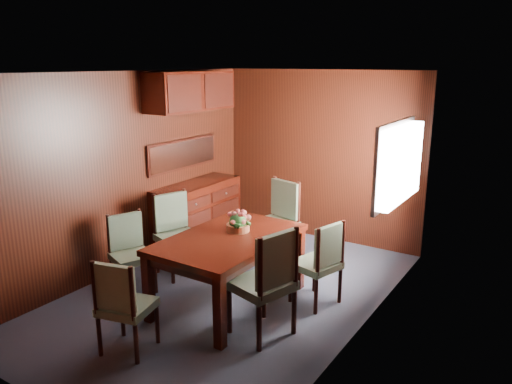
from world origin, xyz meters
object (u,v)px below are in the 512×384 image
Objects in this scene: chair_head at (122,302)px; flower_centerpiece at (238,219)px; sideboard at (197,215)px; chair_right_near at (268,278)px; chair_left_near at (130,248)px; dining_table at (229,246)px.

flower_centerpiece reaches higher than chair_head.
sideboard is 1.56× the size of chair_head.
sideboard is 1.31× the size of chair_right_near.
chair_right_near is (1.82, -0.03, 0.10)m from chair_left_near.
dining_table is at bearing -40.31° from sideboard.
flower_centerpiece reaches higher than dining_table.
chair_left_near reaches higher than dining_table.
chair_head is (1.16, -2.44, 0.05)m from sideboard.
flower_centerpiece is (0.21, 1.46, 0.39)m from chair_head.
chair_right_near is at bearing -26.49° from dining_table.
chair_head is 1.52m from flower_centerpiece.
chair_left_near is 0.99× the size of chair_head.
sideboard is 2.57m from chair_right_near.
chair_left_near is at bearing -155.16° from flower_centerpiece.
chair_right_near reaches higher than sideboard.
chair_head is at bearing 150.73° from chair_right_near.
flower_centerpiece is at bearing 67.92° from chair_right_near.
chair_head is (-0.91, -0.92, -0.10)m from chair_right_near.
chair_head is at bearing -98.14° from flower_centerpiece.
chair_right_near is 4.01× the size of flower_centerpiece.
dining_table is 1.18m from chair_left_near.
flower_centerpiece is at bearing 136.59° from chair_left_near.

